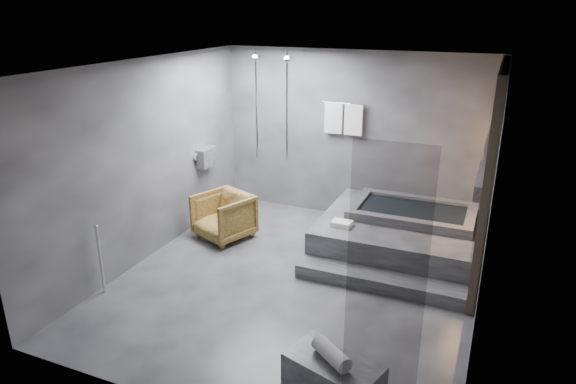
% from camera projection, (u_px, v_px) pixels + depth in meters
% --- Properties ---
extents(room, '(5.00, 5.04, 2.82)m').
position_uv_depth(room, '(334.00, 154.00, 6.28)').
color(room, '#2F2F32').
rests_on(room, ground).
extents(tub_deck, '(2.20, 2.00, 0.50)m').
position_uv_depth(tub_deck, '(398.00, 235.00, 7.59)').
color(tub_deck, '#343537').
rests_on(tub_deck, ground).
extents(tub_step, '(2.20, 0.36, 0.18)m').
position_uv_depth(tub_step, '(379.00, 281.00, 6.63)').
color(tub_step, '#343537').
rests_on(tub_step, ground).
extents(concrete_bench, '(0.98, 0.72, 0.39)m').
position_uv_depth(concrete_bench, '(333.00, 378.00, 4.75)').
color(concrete_bench, '#37373A').
rests_on(concrete_bench, ground).
extents(driftwood_chair, '(1.00, 1.01, 0.71)m').
position_uv_depth(driftwood_chair, '(224.00, 216.00, 7.99)').
color(driftwood_chair, '#4D3513').
rests_on(driftwood_chair, ground).
extents(rolled_towel, '(0.43, 0.37, 0.15)m').
position_uv_depth(rolled_towel, '(331.00, 354.00, 4.65)').
color(rolled_towel, silver).
rests_on(rolled_towel, concrete_bench).
extents(deck_towel, '(0.29, 0.21, 0.07)m').
position_uv_depth(deck_towel, '(342.00, 224.00, 7.26)').
color(deck_towel, white).
rests_on(deck_towel, tub_deck).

